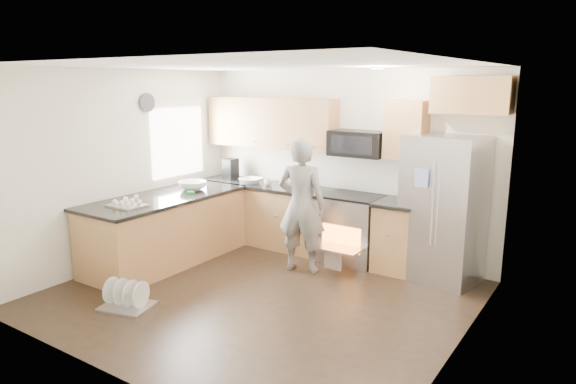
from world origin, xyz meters
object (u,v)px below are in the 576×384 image
Objects in this scene: stove_range at (353,213)px; person at (302,205)px; refrigerator at (443,209)px; dish_rack at (127,300)px.

stove_range is 1.02× the size of person.
person is (-1.61, -0.71, -0.03)m from refrigerator.
person is 2.83× the size of dish_rack.
stove_range is at bearing -170.56° from refrigerator.
refrigerator is at bearing 0.34° from stove_range.
dish_rack is (-1.36, -2.75, -0.59)m from stove_range.
person is at bearing -147.23° from refrigerator.
dish_rack is at bearing 52.63° from person.
person is at bearing 64.61° from dish_rack.
person is at bearing -118.85° from stove_range.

